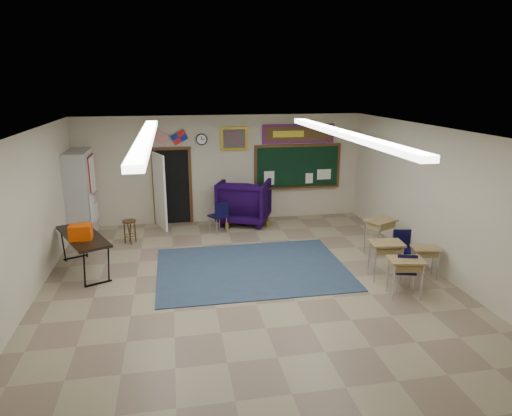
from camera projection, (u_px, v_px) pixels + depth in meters
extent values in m
plane|color=gray|center=(249.00, 285.00, 8.99)|extent=(9.00, 9.00, 0.00)
cube|color=beige|center=(222.00, 169.00, 12.85)|extent=(8.00, 0.04, 3.00)
cube|color=beige|center=(328.00, 341.00, 4.33)|extent=(8.00, 0.04, 3.00)
cube|color=beige|center=(21.00, 224.00, 7.89)|extent=(0.04, 9.00, 3.00)
cube|color=beige|center=(442.00, 203.00, 9.29)|extent=(0.04, 9.00, 3.00)
cube|color=silver|center=(248.00, 132.00, 8.19)|extent=(8.00, 9.00, 0.04)
cube|color=#2D4256|center=(252.00, 268.00, 9.78)|extent=(4.00, 3.00, 0.02)
cube|color=black|center=(172.00, 187.00, 12.72)|extent=(0.95, 0.04, 2.10)
cube|color=white|center=(160.00, 191.00, 12.24)|extent=(0.35, 0.86, 2.05)
cube|color=#4F2F16|center=(298.00, 167.00, 13.21)|extent=(2.55, 0.05, 1.30)
cube|color=black|center=(298.00, 167.00, 13.20)|extent=(2.40, 0.03, 1.15)
cube|color=#4F2F16|center=(298.00, 187.00, 13.32)|extent=(2.40, 0.12, 0.04)
cube|color=red|center=(298.00, 134.00, 12.96)|extent=(2.10, 0.04, 0.55)
cube|color=brown|center=(299.00, 134.00, 12.95)|extent=(1.90, 0.03, 0.40)
cube|color=#AE9121|center=(234.00, 139.00, 12.66)|extent=(0.75, 0.05, 0.65)
cube|color=#A51466|center=(234.00, 139.00, 12.65)|extent=(0.62, 0.03, 0.52)
cylinder|color=black|center=(202.00, 139.00, 12.50)|extent=(0.32, 0.05, 0.32)
cylinder|color=white|center=(202.00, 139.00, 12.48)|extent=(0.26, 0.02, 0.26)
cube|color=#A9A8A4|center=(81.00, 194.00, 11.69)|extent=(0.55, 1.25, 2.20)
imported|color=black|center=(244.00, 201.00, 12.86)|extent=(1.76, 1.78, 1.25)
cube|color=olive|center=(387.00, 243.00, 9.13)|extent=(0.70, 0.56, 0.04)
cube|color=olive|center=(386.00, 248.00, 9.16)|extent=(0.61, 0.47, 0.13)
cube|color=olive|center=(381.00, 220.00, 10.56)|extent=(0.82, 0.75, 0.04)
cube|color=olive|center=(381.00, 225.00, 10.59)|extent=(0.71, 0.64, 0.13)
cube|color=olive|center=(406.00, 260.00, 8.35)|extent=(0.69, 0.56, 0.04)
cube|color=olive|center=(406.00, 265.00, 8.38)|extent=(0.60, 0.48, 0.12)
cube|color=olive|center=(426.00, 248.00, 9.21)|extent=(0.61, 0.51, 0.04)
cube|color=olive|center=(425.00, 253.00, 9.23)|extent=(0.53, 0.44, 0.11)
cube|color=black|center=(83.00, 236.00, 9.50)|extent=(1.38, 2.01, 0.05)
cube|color=#EB4804|center=(81.00, 232.00, 9.21)|extent=(0.43, 0.32, 0.30)
cylinder|color=#4B3316|center=(129.00, 221.00, 11.22)|extent=(0.33, 0.33, 0.04)
torus|color=#4B3316|center=(130.00, 235.00, 11.32)|extent=(0.27, 0.27, 0.02)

